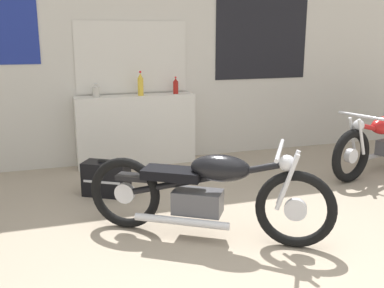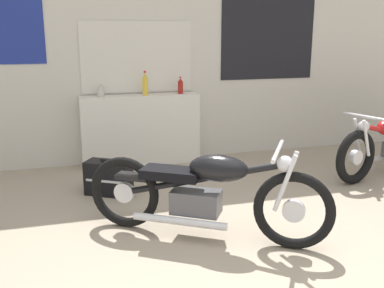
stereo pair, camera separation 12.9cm
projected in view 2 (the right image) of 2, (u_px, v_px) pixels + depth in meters
The scene contains 7 objects.
wall_back at pixel (154, 54), 5.82m from camera, with size 10.00×0.07×2.80m.
sill_counter at pixel (141, 130), 5.82m from camera, with size 1.52×0.28×0.91m.
bottle_leftmost at pixel (101, 90), 5.55m from camera, with size 0.09×0.09×0.17m.
bottle_left_center at pixel (145, 84), 5.66m from camera, with size 0.07×0.07×0.31m.
bottle_center at pixel (180, 86), 5.81m from camera, with size 0.07×0.07×0.22m.
motorcycle_black at pixel (204, 192), 3.70m from camera, with size 1.80×1.21×0.81m.
hard_case_black at pixel (109, 178), 4.76m from camera, with size 0.53×0.44×0.39m.
Camera 2 is at (-1.17, -2.43, 1.68)m, focal length 42.00 mm.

